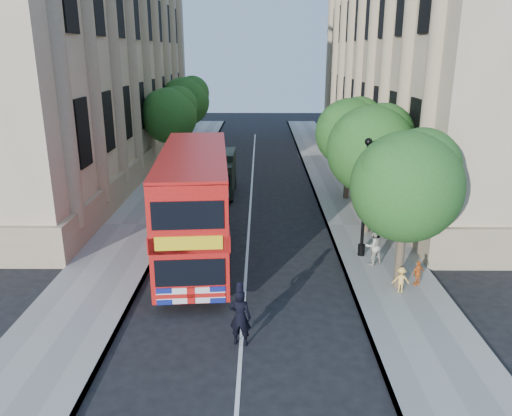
{
  "coord_description": "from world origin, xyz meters",
  "views": [
    {
      "loc": [
        0.58,
        -14.25,
        8.64
      ],
      "look_at": [
        0.4,
        5.91,
        2.3
      ],
      "focal_mm": 35.0,
      "sensor_mm": 36.0,
      "label": 1
    }
  ],
  "objects_px": {
    "police_constable": "(240,317)",
    "lamp_post": "(364,203)",
    "double_decker_bus": "(195,202)",
    "box_van": "(219,175)",
    "woman_pedestrian": "(373,246)"
  },
  "relations": [
    {
      "from": "box_van",
      "to": "woman_pedestrian",
      "type": "xyz_separation_m",
      "value": [
        7.29,
        -10.9,
        -0.36
      ]
    },
    {
      "from": "box_van",
      "to": "police_constable",
      "type": "bearing_deg",
      "value": -82.82
    },
    {
      "from": "lamp_post",
      "to": "box_van",
      "type": "height_order",
      "value": "lamp_post"
    },
    {
      "from": "lamp_post",
      "to": "box_van",
      "type": "relative_size",
      "value": 1.1
    },
    {
      "from": "woman_pedestrian",
      "to": "double_decker_bus",
      "type": "bearing_deg",
      "value": -32.67
    },
    {
      "from": "double_decker_bus",
      "to": "woman_pedestrian",
      "type": "relative_size",
      "value": 6.19
    },
    {
      "from": "double_decker_bus",
      "to": "woman_pedestrian",
      "type": "height_order",
      "value": "double_decker_bus"
    },
    {
      "from": "police_constable",
      "to": "woman_pedestrian",
      "type": "distance_m",
      "value": 7.91
    },
    {
      "from": "lamp_post",
      "to": "police_constable",
      "type": "height_order",
      "value": "lamp_post"
    },
    {
      "from": "police_constable",
      "to": "double_decker_bus",
      "type": "bearing_deg",
      "value": -60.48
    },
    {
      "from": "lamp_post",
      "to": "police_constable",
      "type": "bearing_deg",
      "value": -126.44
    },
    {
      "from": "police_constable",
      "to": "lamp_post",
      "type": "bearing_deg",
      "value": -114.84
    },
    {
      "from": "lamp_post",
      "to": "double_decker_bus",
      "type": "bearing_deg",
      "value": -178.81
    },
    {
      "from": "double_decker_bus",
      "to": "box_van",
      "type": "distance_m",
      "value": 10.18
    },
    {
      "from": "police_constable",
      "to": "woman_pedestrian",
      "type": "height_order",
      "value": "police_constable"
    }
  ]
}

